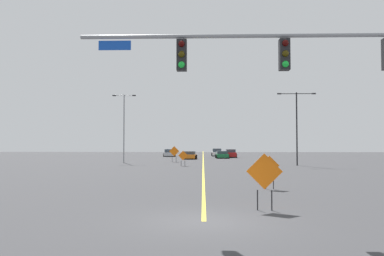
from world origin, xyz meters
name	(u,v)px	position (x,y,z in m)	size (l,w,h in m)	color
ground	(204,221)	(0.00, 0.00, 0.00)	(188.49, 188.49, 0.00)	#38383A
road_centre_stripe	(203,158)	(0.00, 52.36, 0.00)	(0.16, 104.71, 0.01)	yellow
traffic_signal_assembly	(339,67)	(4.48, -0.02, 5.12)	(13.84, 0.44, 6.61)	gray
street_lamp_near_left	(124,123)	(-10.32, 37.04, 5.18)	(3.05, 0.24, 8.90)	gray
street_lamp_mid_right	(297,122)	(10.70, 31.53, 5.01)	(4.38, 0.24, 8.37)	black
construction_sign_median_near	(269,168)	(3.71, 9.00, 1.20)	(1.10, 0.08, 1.87)	orange
construction_sign_left_lane	(183,156)	(-2.26, 30.18, 1.07)	(1.06, 0.24, 1.71)	orange
construction_sign_median_far	(264,174)	(2.34, 2.16, 1.40)	(1.39, 0.21, 2.19)	orange
construction_sign_right_lane	(174,152)	(-3.91, 39.14, 1.35)	(1.37, 0.11, 2.14)	orange
car_orange_approaching	(190,155)	(-2.12, 48.62, 0.59)	(2.31, 4.08, 1.23)	orange
car_green_mid	(222,155)	(3.15, 51.85, 0.57)	(2.25, 4.00, 1.21)	#196B38
car_silver_near	(170,153)	(-6.33, 59.69, 0.65)	(2.23, 3.95, 1.38)	#B7BABF
car_white_distant	(217,152)	(2.65, 62.41, 0.69)	(2.04, 4.57, 1.46)	white
car_red_far	(231,154)	(4.83, 55.48, 0.67)	(1.99, 4.57, 1.44)	red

